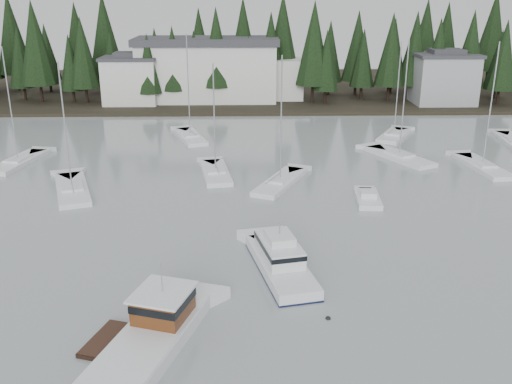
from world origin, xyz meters
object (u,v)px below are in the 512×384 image
harbor_inn (219,70)px  sailboat_9 (216,174)px  sailboat_10 (399,158)px  sailboat_5 (280,183)px  runabout_1 (368,200)px  house_west (131,79)px  sailboat_3 (482,168)px  sailboat_1 (18,163)px  sailboat_2 (72,191)px  sailboat_6 (190,138)px  sailboat_8 (394,137)px  lobster_boat_brown (151,336)px  house_east_a (444,78)px  cabin_cruiser_center (280,262)px

harbor_inn → sailboat_9: size_ratio=2.35×
harbor_inn → sailboat_10: 44.17m
sailboat_5 → runabout_1: bearing=-98.0°
house_west → sailboat_3: 60.30m
house_west → sailboat_1: sailboat_1 is taller
harbor_inn → runabout_1: (16.22, -51.82, -5.64)m
sailboat_1 → sailboat_10: 45.02m
house_west → sailboat_10: size_ratio=0.66×
sailboat_1 → sailboat_2: size_ratio=1.04×
sailboat_1 → sailboat_2: (9.05, -9.97, -0.01)m
house_west → sailboat_6: (12.09, -23.47, -4.57)m
house_west → sailboat_1: (-6.94, -35.11, -4.58)m
sailboat_1 → sailboat_9: sailboat_1 is taller
sailboat_8 → sailboat_9: size_ratio=1.07×
sailboat_8 → sailboat_9: bearing=152.9°
lobster_boat_brown → sailboat_3: sailboat_3 is taller
house_east_a → sailboat_10: sailboat_10 is taller
sailboat_8 → cabin_cruiser_center: bearing=-176.7°
sailboat_2 → sailboat_8: same height
sailboat_1 → harbor_inn: bearing=-19.1°
sailboat_1 → sailboat_9: bearing=-90.9°
cabin_cruiser_center → sailboat_1: size_ratio=0.73×
sailboat_9 → sailboat_10: size_ratio=0.87×
sailboat_3 → sailboat_9: (-30.22, -1.74, -0.01)m
cabin_cruiser_center → sailboat_9: sailboat_9 is taller
house_west → sailboat_2: sailboat_2 is taller
sailboat_3 → sailboat_10: (-8.44, 4.19, -0.01)m
house_west → sailboat_8: size_ratio=0.71×
sailboat_1 → house_west: bearing=-0.5°
harbor_inn → lobster_boat_brown: harbor_inn is taller
house_east_a → cabin_cruiser_center: house_east_a is taller
cabin_cruiser_center → sailboat_5: size_ratio=0.74×
lobster_boat_brown → cabin_cruiser_center: lobster_boat_brown is taller
house_west → lobster_boat_brown: size_ratio=0.88×
sailboat_6 → lobster_boat_brown: bearing=164.6°
sailboat_8 → sailboat_5: bearing=167.7°
sailboat_6 → runabout_1: 31.51m
sailboat_2 → cabin_cruiser_center: bearing=-150.6°
cabin_cruiser_center → sailboat_8: (18.13, 39.24, -0.55)m
house_west → sailboat_9: sailboat_9 is taller
harbor_inn → sailboat_6: 27.57m
cabin_cruiser_center → sailboat_10: bearing=-41.7°
sailboat_1 → sailboat_9: (23.22, -4.75, -0.01)m
house_east_a → sailboat_2: 68.25m
harbor_inn → sailboat_10: bearing=-58.3°
sailboat_6 → runabout_1: (19.17, -25.01, 0.05)m
sailboat_8 → runabout_1: 26.64m
sailboat_6 → sailboat_10: sailboat_10 is taller
sailboat_5 → sailboat_10: size_ratio=0.95×
cabin_cruiser_center → sailboat_8: size_ratio=0.76×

